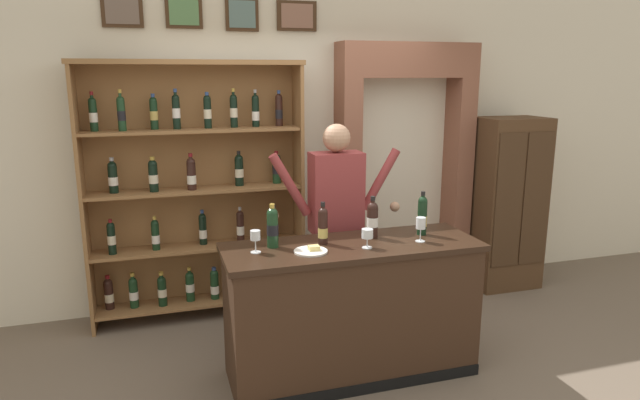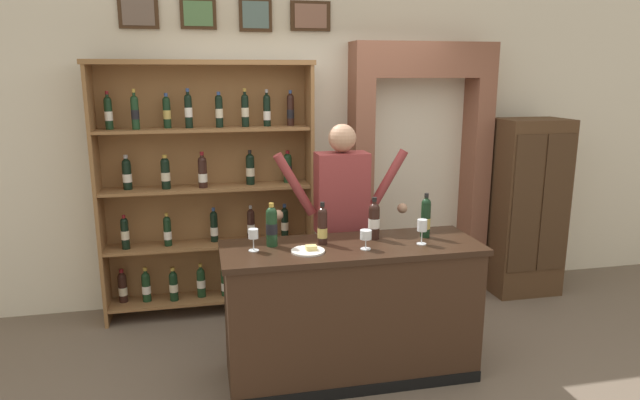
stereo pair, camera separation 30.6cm
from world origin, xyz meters
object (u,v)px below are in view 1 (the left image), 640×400
object	(u,v)px
cheese_plate	(311,251)
tasting_counter	(351,310)
wine_shelf	(196,189)
tasting_bottle_brunello	(372,219)
tasting_bottle_prosecco	(422,215)
shopkeeper	(336,209)
wine_glass_left	(255,237)
wine_glass_center	(367,235)
side_cabinet	(507,203)
tasting_bottle_chianti	(323,225)
tasting_bottle_vin_santo	(273,227)
wine_glass_spare	(421,225)

from	to	relation	value
cheese_plate	tasting_counter	bearing A→B (deg)	14.56
wine_shelf	tasting_bottle_brunello	bearing A→B (deg)	-47.39
tasting_bottle_brunello	tasting_bottle_prosecco	distance (m)	0.37
shopkeeper	wine_glass_left	size ratio (longest dim) A/B	11.62
wine_glass_center	cheese_plate	bearing A→B (deg)	176.11
side_cabinet	tasting_bottle_chianti	distance (m)	2.52
tasting_bottle_vin_santo	tasting_bottle_prosecco	size ratio (longest dim) A/B	0.94
cheese_plate	tasting_bottle_vin_santo	bearing A→B (deg)	140.34
side_cabinet	tasting_counter	world-z (taller)	side_cabinet
tasting_bottle_prosecco	tasting_bottle_vin_santo	bearing A→B (deg)	178.71
wine_shelf	shopkeeper	world-z (taller)	wine_shelf
cheese_plate	shopkeeper	bearing A→B (deg)	58.97
wine_glass_center	cheese_plate	xyz separation A→B (m)	(-0.38, 0.03, -0.08)
side_cabinet	wine_glass_spare	world-z (taller)	side_cabinet
tasting_bottle_chianti	tasting_bottle_prosecco	distance (m)	0.75
shopkeeper	wine_glass_left	world-z (taller)	shopkeeper
tasting_bottle_chianti	tasting_bottle_prosecco	xyz separation A→B (m)	(0.75, 0.00, 0.02)
side_cabinet	tasting_bottle_prosecco	distance (m)	1.87
tasting_bottle_prosecco	wine_glass_center	bearing A→B (deg)	-159.96
tasting_bottle_chianti	cheese_plate	xyz separation A→B (m)	(-0.13, -0.15, -0.12)
tasting_counter	tasting_bottle_prosecco	distance (m)	0.85
side_cabinet	wine_glass_spare	xyz separation A→B (m)	(-1.59, -1.24, 0.24)
shopkeeper	tasting_bottle_chianti	world-z (taller)	shopkeeper
tasting_bottle_vin_santo	tasting_bottle_prosecco	distance (m)	1.10
side_cabinet	wine_glass_left	world-z (taller)	side_cabinet
side_cabinet	tasting_counter	size ratio (longest dim) A/B	0.95
tasting_bottle_chianti	wine_glass_center	xyz separation A→B (m)	(0.25, -0.18, -0.04)
shopkeeper	cheese_plate	distance (m)	0.76
wine_glass_center	wine_glass_spare	bearing A→B (deg)	3.61
side_cabinet	wine_glass_left	distance (m)	2.97
side_cabinet	tasting_bottle_chianti	bearing A→B (deg)	-154.29
wine_glass_center	side_cabinet	bearing A→B (deg)	32.29
tasting_bottle_vin_santo	wine_glass_left	world-z (taller)	tasting_bottle_vin_santo
tasting_bottle_brunello	tasting_bottle_prosecco	bearing A→B (deg)	-5.52
wine_shelf	tasting_bottle_brunello	distance (m)	1.66
tasting_bottle_brunello	cheese_plate	distance (m)	0.56
tasting_bottle_brunello	wine_glass_center	size ratio (longest dim) A/B	2.28
wine_shelf	tasting_bottle_prosecco	size ratio (longest dim) A/B	6.94
tasting_counter	wine_glass_spare	size ratio (longest dim) A/B	10.22
shopkeeper	tasting_bottle_chianti	distance (m)	0.56
tasting_counter	shopkeeper	xyz separation A→B (m)	(0.07, 0.57, 0.59)
tasting_bottle_chianti	tasting_bottle_prosecco	bearing A→B (deg)	0.19
tasting_counter	tasting_bottle_brunello	distance (m)	0.66
wine_shelf	tasting_counter	world-z (taller)	wine_shelf
tasting_bottle_vin_santo	tasting_bottle_chianti	world-z (taller)	tasting_bottle_vin_santo
tasting_bottle_vin_santo	wine_glass_spare	world-z (taller)	tasting_bottle_vin_santo
shopkeeper	tasting_bottle_prosecco	bearing A→B (deg)	-45.28
wine_shelf	tasting_counter	xyz separation A→B (m)	(0.93, -1.33, -0.66)
side_cabinet	wine_glass_center	xyz separation A→B (m)	(-2.00, -1.26, 0.21)
shopkeeper	wine_glass_spare	distance (m)	0.76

